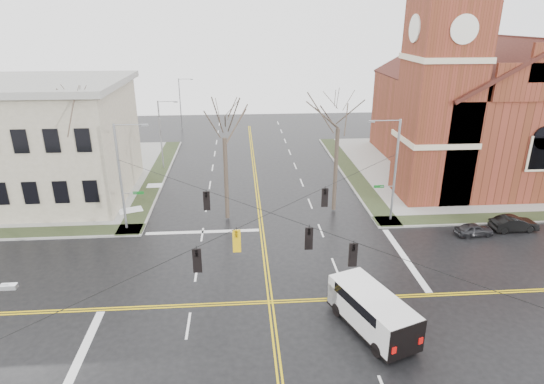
{
  "coord_description": "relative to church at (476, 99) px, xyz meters",
  "views": [
    {
      "loc": [
        -1.72,
        -24.36,
        16.95
      ],
      "look_at": [
        0.54,
        6.0,
        5.19
      ],
      "focal_mm": 30.0,
      "sensor_mm": 36.0,
      "label": 1
    }
  ],
  "objects": [
    {
      "name": "civic_building_a",
      "position": [
        -46.76,
        -4.78,
        -2.93
      ],
      "size": [
        18.0,
        14.0,
        11.0
      ],
      "primitive_type": "cube",
      "color": "gray",
      "rests_on": "ground"
    },
    {
      "name": "sidewalks",
      "position": [
        -24.76,
        -24.78,
        -8.36
      ],
      "size": [
        80.0,
        80.0,
        0.17
      ],
      "color": "gray",
      "rests_on": "ground"
    },
    {
      "name": "streetlight_north_b",
      "position": [
        -35.42,
        23.22,
        -3.97
      ],
      "size": [
        2.3,
        0.2,
        8.0
      ],
      "color": "gray",
      "rests_on": "ground"
    },
    {
      "name": "signal_pole_nw",
      "position": [
        -36.09,
        -13.28,
        -3.48
      ],
      "size": [
        2.75,
        0.22,
        9.0
      ],
      "color": "gray",
      "rests_on": "ground"
    },
    {
      "name": "streetlight_north_a",
      "position": [
        -35.42,
        3.22,
        -3.97
      ],
      "size": [
        2.3,
        0.2,
        8.0
      ],
      "color": "gray",
      "rests_on": "ground"
    },
    {
      "name": "parked_car_b",
      "position": [
        -3.5,
        -15.97,
        -7.79
      ],
      "size": [
        3.98,
        1.53,
        1.29
      ],
      "primitive_type": "imported",
      "rotation": [
        0.0,
        0.0,
        1.61
      ],
      "color": "black",
      "rests_on": "ground"
    },
    {
      "name": "tree_nw_near",
      "position": [
        -27.7,
        -11.81,
        -0.48
      ],
      "size": [
        4.0,
        4.0,
        10.98
      ],
      "color": "#31291F",
      "rests_on": "ground"
    },
    {
      "name": "traffic_signals",
      "position": [
        -24.76,
        -25.45,
        -2.98
      ],
      "size": [
        8.21,
        8.26,
        1.3
      ],
      "color": "black",
      "rests_on": "ground"
    },
    {
      "name": "road_markings",
      "position": [
        -24.76,
        -24.78,
        -8.43
      ],
      "size": [
        100.0,
        100.0,
        0.01
      ],
      "color": "gold",
      "rests_on": "ground"
    },
    {
      "name": "parked_car_a",
      "position": [
        -7.29,
        -16.58,
        -7.9
      ],
      "size": [
        3.2,
        1.49,
        1.06
      ],
      "primitive_type": "imported",
      "rotation": [
        0.0,
        0.0,
        1.65
      ],
      "color": "black",
      "rests_on": "ground"
    },
    {
      "name": "tree_nw_far",
      "position": [
        -39.78,
        -11.39,
        0.65
      ],
      "size": [
        4.0,
        4.0,
        12.57
      ],
      "color": "#31291F",
      "rests_on": "ground"
    },
    {
      "name": "ground",
      "position": [
        -24.76,
        -24.78,
        -8.43
      ],
      "size": [
        120.0,
        120.0,
        0.0
      ],
      "primitive_type": "plane",
      "color": "black",
      "rests_on": "ground"
    },
    {
      "name": "cargo_van",
      "position": [
        -19.25,
        -27.68,
        -7.08
      ],
      "size": [
        4.3,
        6.42,
        2.29
      ],
      "rotation": [
        0.0,
        0.0,
        0.36
      ],
      "color": "white",
      "rests_on": "ground"
    },
    {
      "name": "signal_pole_ne",
      "position": [
        -13.44,
        -13.28,
        -3.48
      ],
      "size": [
        2.75,
        0.22,
        9.0
      ],
      "color": "gray",
      "rests_on": "ground"
    },
    {
      "name": "church",
      "position": [
        0.0,
        0.0,
        0.0
      ],
      "size": [
        24.28,
        27.48,
        27.5
      ],
      "color": "#5E2B18",
      "rests_on": "ground"
    },
    {
      "name": "tree_ne",
      "position": [
        -17.85,
        -10.67,
        -0.09
      ],
      "size": [
        4.0,
        4.0,
        11.53
      ],
      "color": "#31291F",
      "rests_on": "ground"
    },
    {
      "name": "span_wires",
      "position": [
        -24.76,
        -24.78,
        -2.23
      ],
      "size": [
        23.02,
        23.02,
        0.03
      ],
      "color": "black",
      "rests_on": "ground"
    }
  ]
}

